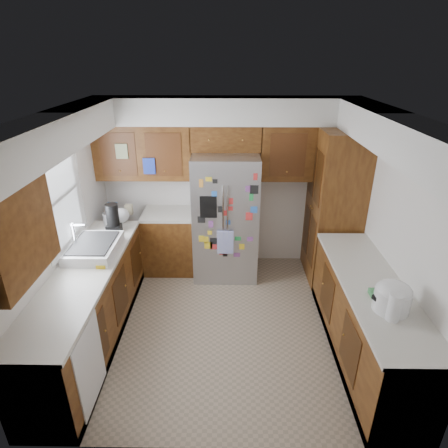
% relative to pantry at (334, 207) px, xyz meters
% --- Properties ---
extents(floor, '(3.60, 3.60, 0.00)m').
position_rel_pantry_xyz_m(floor, '(-1.50, -1.15, -1.07)').
color(floor, tan).
rests_on(floor, ground).
extents(room_shell, '(3.64, 3.24, 2.52)m').
position_rel_pantry_xyz_m(room_shell, '(-1.61, -0.79, 0.75)').
color(room_shell, silver).
rests_on(room_shell, ground).
extents(left_counter_run, '(1.36, 3.20, 0.92)m').
position_rel_pantry_xyz_m(left_counter_run, '(-2.86, -1.12, -0.65)').
color(left_counter_run, '#42200C').
rests_on(left_counter_run, ground).
extents(right_counter_run, '(0.63, 2.25, 0.92)m').
position_rel_pantry_xyz_m(right_counter_run, '(0.00, -1.62, -0.65)').
color(right_counter_run, '#42200C').
rests_on(right_counter_run, ground).
extents(pantry, '(0.60, 0.90, 2.15)m').
position_rel_pantry_xyz_m(pantry, '(0.00, 0.00, 0.00)').
color(pantry, '#42200C').
rests_on(pantry, ground).
extents(fridge, '(0.90, 0.79, 1.80)m').
position_rel_pantry_xyz_m(fridge, '(-1.50, 0.05, -0.17)').
color(fridge, '#949599').
rests_on(fridge, ground).
extents(bridge_cabinet, '(0.96, 0.34, 0.35)m').
position_rel_pantry_xyz_m(bridge_cabinet, '(-1.50, 0.28, 0.90)').
color(bridge_cabinet, '#42200C').
rests_on(bridge_cabinet, fridge).
extents(fridge_top_items, '(0.74, 0.32, 0.28)m').
position_rel_pantry_xyz_m(fridge_top_items, '(-1.52, 0.27, 1.20)').
color(fridge_top_items, blue).
rests_on(fridge_top_items, bridge_cabinet).
extents(sink_assembly, '(0.52, 0.71, 0.37)m').
position_rel_pantry_xyz_m(sink_assembly, '(-3.00, -1.05, -0.09)').
color(sink_assembly, silver).
rests_on(sink_assembly, left_counter_run).
extents(left_counter_clutter, '(0.37, 0.90, 0.38)m').
position_rel_pantry_xyz_m(left_counter_clutter, '(-2.95, -0.31, -0.02)').
color(left_counter_clutter, black).
rests_on(left_counter_clutter, left_counter_run).
extents(rice_cooker, '(0.33, 0.32, 0.28)m').
position_rel_pantry_xyz_m(rice_cooker, '(-0.00, -2.06, -0.01)').
color(rice_cooker, white).
rests_on(rice_cooker, right_counter_run).
extents(paper_towel, '(0.12, 0.12, 0.26)m').
position_rel_pantry_xyz_m(paper_towel, '(-0.04, -2.19, -0.03)').
color(paper_towel, white).
rests_on(paper_towel, right_counter_run).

